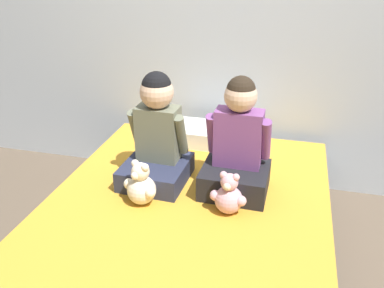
# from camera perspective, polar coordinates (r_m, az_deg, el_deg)

# --- Properties ---
(ground_plane) EXTENTS (14.00, 14.00, 0.00)m
(ground_plane) POSITION_cam_1_polar(r_m,az_deg,el_deg) (2.33, -1.23, -17.37)
(ground_plane) COLOR brown
(wall_behind_bed) EXTENTS (8.00, 0.06, 2.50)m
(wall_behind_bed) POSITION_cam_1_polar(r_m,az_deg,el_deg) (2.81, 4.92, 18.63)
(wall_behind_bed) COLOR silver
(wall_behind_bed) RESTS_ON ground_plane
(bed) EXTENTS (1.47, 1.98, 0.40)m
(bed) POSITION_cam_1_polar(r_m,az_deg,el_deg) (2.20, -1.28, -13.57)
(bed) COLOR #2D2D33
(bed) RESTS_ON ground_plane
(child_on_left) EXTENTS (0.36, 0.39, 0.62)m
(child_on_left) POSITION_cam_1_polar(r_m,az_deg,el_deg) (2.24, -4.94, 0.87)
(child_on_left) COLOR #282D47
(child_on_left) RESTS_ON bed
(child_on_right) EXTENTS (0.36, 0.32, 0.63)m
(child_on_right) POSITION_cam_1_polar(r_m,az_deg,el_deg) (2.14, 6.37, -0.53)
(child_on_right) COLOR black
(child_on_right) RESTS_ON bed
(teddy_bear_held_by_left_child) EXTENTS (0.19, 0.15, 0.24)m
(teddy_bear_held_by_left_child) POSITION_cam_1_polar(r_m,az_deg,el_deg) (2.09, -7.16, -5.85)
(teddy_bear_held_by_left_child) COLOR silver
(teddy_bear_held_by_left_child) RESTS_ON bed
(teddy_bear_held_by_right_child) EXTENTS (0.19, 0.14, 0.22)m
(teddy_bear_held_by_right_child) POSITION_cam_1_polar(r_m,az_deg,el_deg) (2.02, 5.17, -7.26)
(teddy_bear_held_by_right_child) COLOR #DBA3B2
(teddy_bear_held_by_right_child) RESTS_ON bed
(pillow_at_headboard) EXTENTS (0.59, 0.30, 0.11)m
(pillow_at_headboard) POSITION_cam_1_polar(r_m,az_deg,el_deg) (2.74, 3.23, 1.23)
(pillow_at_headboard) COLOR white
(pillow_at_headboard) RESTS_ON bed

